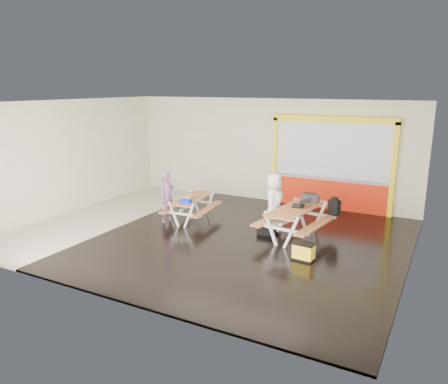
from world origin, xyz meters
The scene contains 14 objects.
room centered at (0.00, 0.00, 1.75)m, with size 10.02×8.02×3.52m.
deck centered at (1.25, 0.00, 0.03)m, with size 7.50×7.98×0.05m, color black.
kiosk centered at (2.20, 3.93, 1.44)m, with size 3.88×0.16×3.00m.
picnic_table_left centered at (-1.02, 0.81, 0.56)m, with size 1.42×1.94×0.73m.
picnic_table_right centered at (2.17, 0.83, 0.66)m, with size 1.75×2.35×0.87m.
person_left centered at (-1.58, 0.37, 0.77)m, with size 0.56×0.37×1.54m, color #7C4E76.
person_right centered at (1.50, 0.93, 0.90)m, with size 0.75×0.49×1.54m, color white.
laptop_left centered at (-1.03, 0.60, 0.78)m, with size 0.37×0.34×0.15m.
laptop_right centered at (2.23, 0.95, 0.93)m, with size 0.54×0.49×0.20m.
blue_pouch centered at (-0.85, 0.22, 0.78)m, with size 0.31×0.22×0.09m, color #0124EC.
toolbox centered at (2.32, 1.48, 0.97)m, with size 0.48×0.28×0.26m.
backpack centered at (2.94, 1.63, 0.79)m, with size 0.33×0.27×0.48m.
dark_case centered at (1.42, 0.71, 0.14)m, with size 0.48×0.36×0.18m, color black.
fluke_bag centered at (2.83, -0.55, 0.25)m, with size 0.50×0.35×0.41m.
Camera 1 is at (5.58, -9.51, 3.93)m, focal length 34.71 mm.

